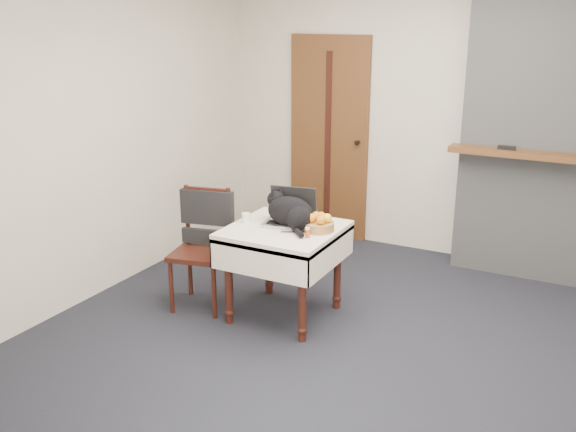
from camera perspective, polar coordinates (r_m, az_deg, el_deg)
name	(u,v)px	position (r m, az deg, el deg)	size (l,w,h in m)	color
ground	(367,343)	(4.57, 7.04, -11.11)	(4.50, 4.50, 0.00)	black
room_shell	(402,79)	(4.48, 10.06, 11.90)	(4.52, 4.01, 2.61)	beige
door	(329,139)	(6.41, 3.67, 6.86)	(0.82, 0.10, 2.00)	brown
chimney	(558,128)	(5.72, 22.89, 7.25)	(1.62, 0.48, 2.60)	gray
side_table	(284,242)	(4.70, -0.34, -2.33)	(0.78, 0.78, 0.70)	#34150E
laptop	(290,214)	(4.75, 0.22, 0.16)	(0.40, 0.36, 0.26)	#B7B7BC
cat	(291,212)	(4.64, 0.24, 0.34)	(0.47, 0.39, 0.26)	black
cream_jar	(246,218)	(4.77, -3.75, -0.17)	(0.06, 0.06, 0.07)	white
pill_bottle	(308,232)	(4.44, 1.76, -1.46)	(0.04, 0.04, 0.07)	#B14715
fruit_basket	(319,224)	(4.59, 2.75, -0.69)	(0.22, 0.22, 0.13)	#A36942
desk_clutter	(303,229)	(4.61, 1.32, -1.18)	(0.15, 0.02, 0.01)	black
chair	(204,231)	(4.98, -7.44, -1.32)	(0.49, 0.48, 0.92)	#34150E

